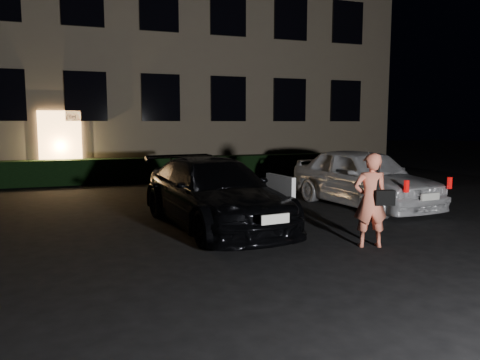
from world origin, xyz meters
name	(u,v)px	position (x,y,z in m)	size (l,w,h in m)	color
ground	(293,259)	(0.00, 0.00, 0.00)	(80.00, 80.00, 0.00)	black
building	(143,33)	(0.00, 14.99, 6.00)	(20.00, 8.11, 12.00)	#746553
hedge	(164,169)	(0.00, 10.50, 0.42)	(15.00, 0.70, 0.85)	black
sedan	(214,193)	(-0.45, 2.68, 0.69)	(2.43, 4.93, 1.37)	black
hatch	(363,177)	(3.64, 3.51, 0.74)	(2.17, 4.49, 1.48)	silver
man	(371,200)	(1.56, 0.24, 0.80)	(0.67, 0.54, 1.60)	#E06F53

